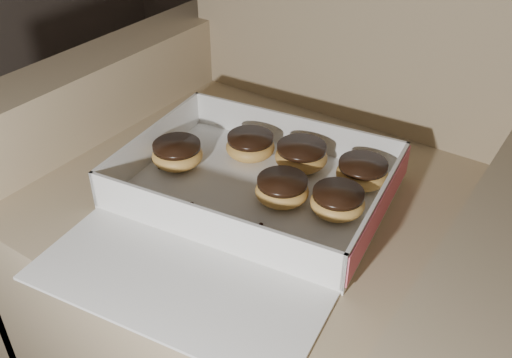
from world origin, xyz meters
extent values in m
cube|color=#998661|center=(-0.31, 0.85, 0.22)|extent=(0.74, 0.74, 0.43)
cube|color=#998661|center=(-0.71, 0.85, 0.29)|extent=(0.12, 0.74, 0.58)
cube|color=#998661|center=(0.09, 0.85, 0.29)|extent=(0.12, 0.74, 0.58)
cube|color=white|center=(-0.31, 0.81, 0.44)|extent=(0.47, 0.37, 0.01)
cube|color=white|center=(-0.33, 0.96, 0.47)|extent=(0.42, 0.06, 0.06)
cube|color=white|center=(-0.29, 0.65, 0.47)|extent=(0.42, 0.06, 0.06)
cube|color=white|center=(-0.52, 0.78, 0.47)|extent=(0.05, 0.32, 0.06)
cube|color=white|center=(-0.10, 0.83, 0.47)|extent=(0.05, 0.32, 0.06)
cube|color=#D3556A|center=(-0.09, 0.84, 0.47)|extent=(0.04, 0.31, 0.05)
cube|color=white|center=(-0.28, 0.56, 0.43)|extent=(0.44, 0.23, 0.01)
ellipsoid|color=gold|center=(-0.17, 0.92, 0.46)|extent=(0.09, 0.09, 0.04)
cylinder|color=black|center=(-0.17, 0.92, 0.48)|extent=(0.08, 0.08, 0.01)
ellipsoid|color=gold|center=(-0.37, 0.88, 0.46)|extent=(0.09, 0.09, 0.04)
cylinder|color=black|center=(-0.37, 0.88, 0.48)|extent=(0.08, 0.08, 0.01)
ellipsoid|color=gold|center=(-0.16, 0.82, 0.46)|extent=(0.09, 0.09, 0.04)
cylinder|color=black|center=(-0.16, 0.82, 0.48)|extent=(0.08, 0.08, 0.01)
ellipsoid|color=gold|center=(-0.25, 0.80, 0.46)|extent=(0.09, 0.09, 0.04)
cylinder|color=black|center=(-0.25, 0.80, 0.48)|extent=(0.08, 0.08, 0.01)
ellipsoid|color=gold|center=(-0.28, 0.91, 0.46)|extent=(0.09, 0.09, 0.04)
cylinder|color=black|center=(-0.28, 0.91, 0.48)|extent=(0.09, 0.09, 0.01)
ellipsoid|color=gold|center=(-0.46, 0.79, 0.46)|extent=(0.09, 0.09, 0.04)
cylinder|color=black|center=(-0.46, 0.79, 0.48)|extent=(0.08, 0.08, 0.01)
ellipsoid|color=black|center=(-0.37, 0.71, 0.44)|extent=(0.01, 0.01, 0.00)
ellipsoid|color=black|center=(-0.48, 0.76, 0.44)|extent=(0.01, 0.01, 0.00)
ellipsoid|color=black|center=(-0.25, 0.73, 0.44)|extent=(0.01, 0.01, 0.00)
ellipsoid|color=black|center=(-0.23, 0.80, 0.44)|extent=(0.01, 0.01, 0.00)
camera|label=1|loc=(0.14, 0.16, 1.00)|focal=40.00mm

